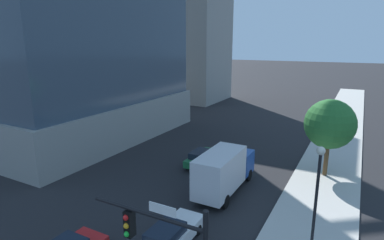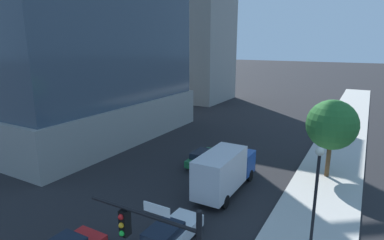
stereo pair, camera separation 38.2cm
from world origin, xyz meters
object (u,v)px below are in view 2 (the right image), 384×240
street_lamp (317,185)px  car_green (205,158)px  car_white (169,235)px  construction_building (194,8)px  street_tree (332,125)px  box_truck (224,170)px

street_lamp → car_green: 13.90m
street_lamp → car_white: street_lamp is taller
construction_building → street_tree: 41.70m
construction_building → box_truck: construction_building is taller
street_tree → box_truck: (-6.40, -6.77, -2.75)m
street_tree → box_truck: size_ratio=0.89×
street_tree → car_green: (-10.20, -2.58, -3.85)m
street_lamp → car_green: bearing=142.1°
street_tree → box_truck: 9.71m
street_tree → car_white: bearing=-114.2°
street_lamp → box_truck: 8.28m
construction_building → car_green: (18.05, -30.44, -16.67)m
street_tree → box_truck: bearing=-133.4°
street_tree → car_white: street_tree is taller
street_lamp → box_truck: street_lamp is taller
street_lamp → street_tree: 10.90m
car_green → box_truck: size_ratio=0.62×
street_lamp → box_truck: (-6.87, 4.11, -2.12)m
street_lamp → street_tree: bearing=92.5°
construction_building → car_green: bearing=-59.3°
car_white → box_truck: size_ratio=0.65×
street_lamp → car_white: (-6.87, -3.39, -3.23)m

